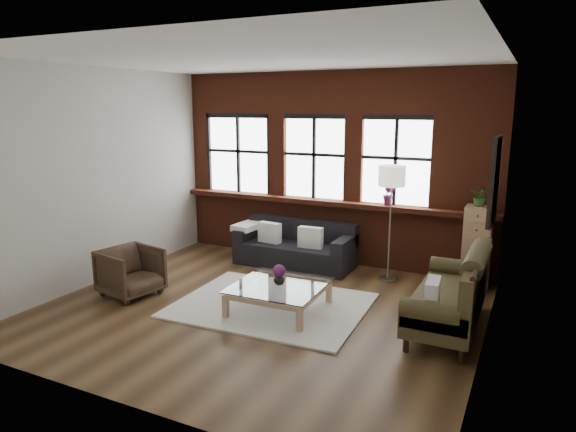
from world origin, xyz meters
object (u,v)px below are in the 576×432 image
at_px(vase, 279,279).
at_px(floor_lamp, 390,219).
at_px(vintage_settee, 448,288).
at_px(armchair, 131,272).
at_px(drawer_chest, 477,248).
at_px(dark_sofa, 295,245).
at_px(coffee_table, 279,298).

bearing_deg(vase, floor_lamp, 63.09).
xyz_separation_m(vintage_settee, armchair, (-4.20, -0.81, -0.16)).
bearing_deg(vase, drawer_chest, 43.49).
relative_size(dark_sofa, coffee_table, 1.74).
distance_m(armchair, coffee_table, 2.19).
distance_m(dark_sofa, coffee_table, 2.00).
distance_m(vase, floor_lamp, 2.14).
bearing_deg(drawer_chest, coffee_table, -136.51).
xyz_separation_m(armchair, coffee_table, (2.15, 0.39, -0.16)).
distance_m(dark_sofa, floor_lamp, 1.71).
bearing_deg(floor_lamp, drawer_chest, 9.89).
relative_size(armchair, floor_lamp, 0.39).
bearing_deg(coffee_table, vase, -165.96).
relative_size(coffee_table, floor_lamp, 0.59).
height_order(vintage_settee, drawer_chest, drawer_chest).
bearing_deg(dark_sofa, coffee_table, -70.55).
bearing_deg(armchair, vase, -67.88).
bearing_deg(vintage_settee, floor_lamp, 127.71).
bearing_deg(armchair, coffee_table, -67.88).
xyz_separation_m(dark_sofa, vintage_settee, (2.71, -1.46, 0.15)).
relative_size(dark_sofa, vintage_settee, 1.04).
height_order(vintage_settee, floor_lamp, floor_lamp).
relative_size(armchair, drawer_chest, 0.61).
height_order(coffee_table, vase, vase).
bearing_deg(vintage_settee, drawer_chest, 85.41).
distance_m(drawer_chest, floor_lamp, 1.31).
xyz_separation_m(vintage_settee, vase, (-2.05, -0.42, -0.06)).
xyz_separation_m(drawer_chest, floor_lamp, (-1.24, -0.22, 0.35)).
bearing_deg(vintage_settee, dark_sofa, 151.75).
xyz_separation_m(dark_sofa, vase, (0.66, -1.87, 0.09)).
height_order(armchair, floor_lamp, floor_lamp).
bearing_deg(armchair, drawer_chest, -48.58).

